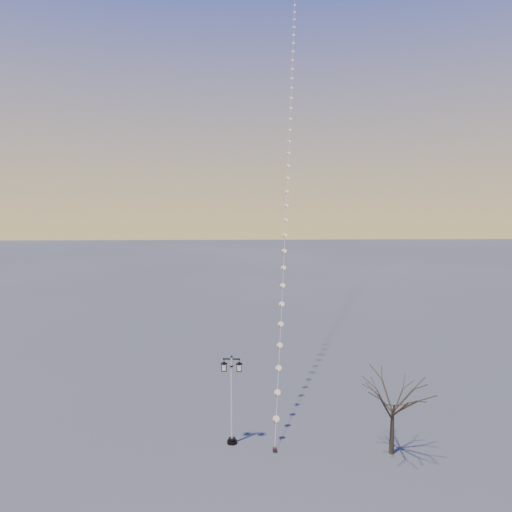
{
  "coord_description": "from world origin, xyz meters",
  "views": [
    {
      "loc": [
        -0.12,
        -21.54,
        12.22
      ],
      "look_at": [
        1.03,
        7.08,
        9.19
      ],
      "focal_mm": 33.34,
      "sensor_mm": 36.0,
      "label": 1
    }
  ],
  "objects": [
    {
      "name": "ground",
      "position": [
        0.0,
        0.0,
        0.0
      ],
      "size": [
        300.0,
        300.0,
        0.0
      ],
      "primitive_type": "plane",
      "color": "#4B4D4B",
      "rests_on": "ground"
    },
    {
      "name": "street_lamp",
      "position": [
        -0.42,
        1.89,
        2.58
      ],
      "size": [
        1.18,
        0.52,
        4.66
      ],
      "rotation": [
        0.0,
        0.0,
        -0.08
      ],
      "color": "black",
      "rests_on": "ground"
    },
    {
      "name": "bare_tree",
      "position": [
        7.5,
        0.57,
        2.9
      ],
      "size": [
        2.52,
        2.52,
        4.17
      ],
      "rotation": [
        0.0,
        0.0,
        0.13
      ],
      "color": "#372E1E",
      "rests_on": "ground"
    },
    {
      "name": "kite_train",
      "position": [
        4.59,
        21.39,
        20.16
      ],
      "size": [
        6.33,
        41.51,
        40.48
      ],
      "rotation": [
        0.0,
        0.0,
        0.38
      ],
      "color": "#321C1A",
      "rests_on": "ground"
    }
  ]
}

